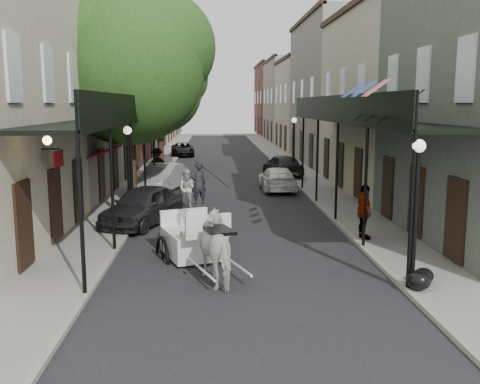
{
  "coord_description": "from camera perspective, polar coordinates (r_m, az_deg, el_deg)",
  "views": [
    {
      "loc": [
        -0.85,
        -14.6,
        4.68
      ],
      "look_at": [
        0.08,
        3.92,
        1.6
      ],
      "focal_mm": 40.0,
      "sensor_mm": 36.0,
      "label": 1
    }
  ],
  "objects": [
    {
      "name": "ground",
      "position": [
        15.36,
        0.43,
        -8.31
      ],
      "size": [
        140.0,
        140.0,
        0.0
      ],
      "primitive_type": "plane",
      "color": "gray",
      "rests_on": "ground"
    },
    {
      "name": "road",
      "position": [
        34.93,
        -1.46,
        1.73
      ],
      "size": [
        8.0,
        90.0,
        0.01
      ],
      "primitive_type": "cube",
      "color": "black",
      "rests_on": "ground"
    },
    {
      "name": "sidewalk_left",
      "position": [
        35.16,
        -9.64,
        1.74
      ],
      "size": [
        2.2,
        90.0,
        0.12
      ],
      "primitive_type": "cube",
      "color": "gray",
      "rests_on": "ground"
    },
    {
      "name": "sidewalk_right",
      "position": [
        35.4,
        6.66,
        1.86
      ],
      "size": [
        2.2,
        90.0,
        0.12
      ],
      "primitive_type": "cube",
      "color": "gray",
      "rests_on": "ground"
    },
    {
      "name": "building_row_left",
      "position": [
        45.28,
        -12.94,
        9.91
      ],
      "size": [
        5.0,
        80.0,
        10.5
      ],
      "primitive_type": "cube",
      "color": "#BEB898",
      "rests_on": "ground"
    },
    {
      "name": "building_row_right",
      "position": [
        45.6,
        9.22,
        10.02
      ],
      "size": [
        5.0,
        80.0,
        10.5
      ],
      "primitive_type": "cube",
      "color": "gray",
      "rests_on": "ground"
    },
    {
      "name": "gallery_left",
      "position": [
        21.95,
        -13.34,
        7.54
      ],
      "size": [
        2.2,
        18.05,
        4.88
      ],
      "color": "black",
      "rests_on": "sidewalk_left"
    },
    {
      "name": "gallery_right",
      "position": [
        22.32,
        11.86,
        7.62
      ],
      "size": [
        2.2,
        18.05,
        4.88
      ],
      "color": "black",
      "rests_on": "sidewalk_right"
    },
    {
      "name": "tree_near",
      "position": [
        25.07,
        -10.85,
        13.4
      ],
      "size": [
        7.31,
        6.8,
        9.63
      ],
      "color": "#382619",
      "rests_on": "sidewalk_left"
    },
    {
      "name": "tree_far",
      "position": [
        38.95,
        -8.03,
        11.03
      ],
      "size": [
        6.45,
        6.0,
        8.61
      ],
      "color": "#382619",
      "rests_on": "sidewalk_left"
    },
    {
      "name": "lamppost_right_near",
      "position": [
        13.79,
        18.21,
        -2.04
      ],
      "size": [
        0.32,
        0.32,
        3.71
      ],
      "color": "black",
      "rests_on": "sidewalk_right"
    },
    {
      "name": "lamppost_left",
      "position": [
        21.02,
        -11.76,
        2.04
      ],
      "size": [
        0.32,
        0.32,
        3.71
      ],
      "color": "black",
      "rests_on": "sidewalk_left"
    },
    {
      "name": "lamppost_right_far",
      "position": [
        33.08,
        5.75,
        4.82
      ],
      "size": [
        0.32,
        0.32,
        3.71
      ],
      "color": "black",
      "rests_on": "sidewalk_right"
    },
    {
      "name": "horse",
      "position": [
        14.12,
        -2.03,
        -6.06
      ],
      "size": [
        1.65,
        2.36,
        1.82
      ],
      "primitive_type": "imported",
      "rotation": [
        0.0,
        0.0,
        3.49
      ],
      "color": "beige",
      "rests_on": "ground"
    },
    {
      "name": "carriage",
      "position": [
        16.66,
        -5.49,
        -2.73
      ],
      "size": [
        2.47,
        3.04,
        3.04
      ],
      "rotation": [
        0.0,
        0.0,
        0.35
      ],
      "color": "black",
      "rests_on": "ground"
    },
    {
      "name": "pedestrian_walking",
      "position": [
        24.02,
        -5.59,
        0.29
      ],
      "size": [
        0.93,
        0.76,
        1.77
      ],
      "primitive_type": "imported",
      "rotation": [
        0.0,
        0.0,
        -0.11
      ],
      "color": "beige",
      "rests_on": "ground"
    },
    {
      "name": "pedestrian_sidewalk_left",
      "position": [
        32.24,
        -8.84,
        2.93
      ],
      "size": [
        1.43,
        1.1,
        1.96
      ],
      "primitive_type": "imported",
      "rotation": [
        0.0,
        0.0,
        3.47
      ],
      "color": "gray",
      "rests_on": "sidewalk_left"
    },
    {
      "name": "pedestrian_sidewalk_right",
      "position": [
        18.56,
        13.11,
        -2.08
      ],
      "size": [
        0.54,
        1.13,
        1.87
      ],
      "primitive_type": "imported",
      "rotation": [
        0.0,
        0.0,
        1.64
      ],
      "color": "gray",
      "rests_on": "sidewalk_right"
    },
    {
      "name": "car_left_near",
      "position": [
        21.09,
        -10.33,
        -1.42
      ],
      "size": [
        3.29,
        4.84,
        1.53
      ],
      "primitive_type": "imported",
      "rotation": [
        0.0,
        0.0,
        -0.36
      ],
      "color": "black",
      "rests_on": "ground"
    },
    {
      "name": "car_left_mid",
      "position": [
        29.0,
        -8.3,
        1.51
      ],
      "size": [
        2.65,
        4.72,
        1.47
      ],
      "primitive_type": "imported",
      "rotation": [
        0.0,
        0.0,
        -0.26
      ],
      "color": "#A2A3A8",
      "rests_on": "ground"
    },
    {
      "name": "car_left_far",
      "position": [
        48.41,
        -6.15,
        4.54
      ],
      "size": [
        2.35,
        4.5,
        1.21
      ],
      "primitive_type": "imported",
      "rotation": [
        0.0,
        0.0,
        0.08
      ],
      "color": "black",
      "rests_on": "ground"
    },
    {
      "name": "car_right_near",
      "position": [
        29.1,
        4.0,
        1.41
      ],
      "size": [
        1.83,
        4.39,
        1.27
      ],
      "primitive_type": "imported",
      "rotation": [
        0.0,
        0.0,
        3.15
      ],
      "color": "white",
      "rests_on": "ground"
    },
    {
      "name": "car_right_far",
      "position": [
        34.42,
        4.57,
        2.84
      ],
      "size": [
        2.47,
        4.63,
        1.5
      ],
      "primitive_type": "imported",
      "rotation": [
        0.0,
        0.0,
        3.31
      ],
      "color": "black",
      "rests_on": "ground"
    },
    {
      "name": "trash_bags",
      "position": [
        14.27,
        18.72,
        -8.75
      ],
      "size": [
        0.84,
        0.99,
        0.49
      ],
      "color": "black",
      "rests_on": "sidewalk_right"
    }
  ]
}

